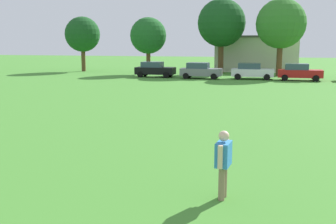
# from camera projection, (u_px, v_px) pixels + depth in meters

# --- Properties ---
(ground_plane) EXTENTS (160.00, 160.00, 0.00)m
(ground_plane) POSITION_uv_depth(u_px,v_px,m) (205.00, 94.00, 29.82)
(ground_plane) COLOR #42842D
(adult_bystander) EXTENTS (0.36, 0.80, 1.69)m
(adult_bystander) POSITION_uv_depth(u_px,v_px,m) (223.00, 159.00, 9.58)
(adult_bystander) COLOR #8C7259
(adult_bystander) RESTS_ON ground
(parked_car_black_0) EXTENTS (4.30, 2.02, 1.68)m
(parked_car_black_0) POSITION_uv_depth(u_px,v_px,m) (155.00, 69.00, 44.25)
(parked_car_black_0) COLOR black
(parked_car_black_0) RESTS_ON ground
(parked_car_gray_1) EXTENTS (4.30, 2.02, 1.68)m
(parked_car_gray_1) POSITION_uv_depth(u_px,v_px,m) (200.00, 70.00, 42.26)
(parked_car_gray_1) COLOR slate
(parked_car_gray_1) RESTS_ON ground
(parked_car_white_2) EXTENTS (4.30, 2.02, 1.68)m
(parked_car_white_2) POSITION_uv_depth(u_px,v_px,m) (252.00, 71.00, 41.47)
(parked_car_white_2) COLOR white
(parked_car_white_2) RESTS_ON ground
(parked_car_red_3) EXTENTS (4.30, 2.02, 1.68)m
(parked_car_red_3) POSITION_uv_depth(u_px,v_px,m) (299.00, 72.00, 40.13)
(parked_car_red_3) COLOR red
(parked_car_red_3) RESTS_ON ground
(tree_far_left) EXTENTS (4.59, 4.59, 7.15)m
(tree_far_left) POSITION_uv_depth(u_px,v_px,m) (83.00, 34.00, 52.57)
(tree_far_left) COLOR brown
(tree_far_left) RESTS_ON ground
(tree_left) EXTENTS (4.35, 4.35, 6.78)m
(tree_left) POSITION_uv_depth(u_px,v_px,m) (148.00, 36.00, 48.06)
(tree_left) COLOR brown
(tree_left) RESTS_ON ground
(tree_right) EXTENTS (5.80, 5.80, 9.03)m
(tree_right) POSITION_uv_depth(u_px,v_px,m) (222.00, 23.00, 48.53)
(tree_right) COLOR brown
(tree_right) RESTS_ON ground
(tree_far_right) EXTENTS (5.54, 5.54, 8.63)m
(tree_far_right) POSITION_uv_depth(u_px,v_px,m) (281.00, 24.00, 44.63)
(tree_far_right) COLOR brown
(tree_far_right) RESTS_ON ground
(house_left) EXTENTS (10.88, 8.94, 4.66)m
(house_left) POSITION_uv_depth(u_px,v_px,m) (257.00, 53.00, 54.54)
(house_left) COLOR beige
(house_left) RESTS_ON ground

